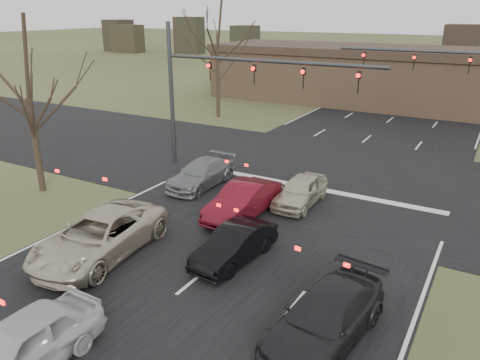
{
  "coord_description": "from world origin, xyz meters",
  "views": [
    {
      "loc": [
        8.11,
        -8.16,
        8.57
      ],
      "look_at": [
        -0.86,
        7.49,
        2.0
      ],
      "focal_mm": 35.0,
      "sensor_mm": 36.0,
      "label": 1
    }
  ],
  "objects_px": {
    "car_silver_suv": "(100,236)",
    "car_white_sedan": "(20,346)",
    "car_red_ahead": "(243,201)",
    "building": "(434,79)",
    "car_black_hatch": "(235,245)",
    "mast_arm_near": "(220,80)",
    "car_charcoal_sedan": "(325,318)",
    "car_grey_ahead": "(201,173)",
    "mast_arm_far": "(474,74)",
    "car_silver_ahead": "(300,191)"
  },
  "relations": [
    {
      "from": "car_red_ahead",
      "to": "car_charcoal_sedan",
      "type": "bearing_deg",
      "value": -42.98
    },
    {
      "from": "mast_arm_near",
      "to": "car_grey_ahead",
      "type": "xyz_separation_m",
      "value": [
        0.34,
        -2.46,
        -4.41
      ]
    },
    {
      "from": "mast_arm_far",
      "to": "car_white_sedan",
      "type": "height_order",
      "value": "mast_arm_far"
    },
    {
      "from": "car_red_ahead",
      "to": "car_silver_ahead",
      "type": "bearing_deg",
      "value": 58.85
    },
    {
      "from": "building",
      "to": "car_red_ahead",
      "type": "xyz_separation_m",
      "value": [
        -3.16,
        -29.73,
        -1.93
      ]
    },
    {
      "from": "car_charcoal_sedan",
      "to": "car_white_sedan",
      "type": "bearing_deg",
      "value": -133.83
    },
    {
      "from": "building",
      "to": "car_white_sedan",
      "type": "xyz_separation_m",
      "value": [
        -3.32,
        -40.66,
        -1.92
      ]
    },
    {
      "from": "mast_arm_far",
      "to": "car_white_sedan",
      "type": "xyz_separation_m",
      "value": [
        -7.5,
        -25.66,
        -4.27
      ]
    },
    {
      "from": "mast_arm_near",
      "to": "car_silver_ahead",
      "type": "bearing_deg",
      "value": -21.18
    },
    {
      "from": "mast_arm_near",
      "to": "car_grey_ahead",
      "type": "height_order",
      "value": "mast_arm_near"
    },
    {
      "from": "car_white_sedan",
      "to": "car_black_hatch",
      "type": "relative_size",
      "value": 1.14
    },
    {
      "from": "mast_arm_far",
      "to": "car_red_ahead",
      "type": "relative_size",
      "value": 2.48
    },
    {
      "from": "building",
      "to": "mast_arm_near",
      "type": "bearing_deg",
      "value": -106.13
    },
    {
      "from": "mast_arm_far",
      "to": "car_silver_ahead",
      "type": "distance_m",
      "value": 14.16
    },
    {
      "from": "building",
      "to": "car_red_ahead",
      "type": "bearing_deg",
      "value": -96.06
    },
    {
      "from": "car_white_sedan",
      "to": "car_grey_ahead",
      "type": "bearing_deg",
      "value": 106.78
    },
    {
      "from": "building",
      "to": "car_charcoal_sedan",
      "type": "xyz_separation_m",
      "value": [
        2.83,
        -35.77,
        -1.96
      ]
    },
    {
      "from": "mast_arm_near",
      "to": "car_black_hatch",
      "type": "relative_size",
      "value": 3.14
    },
    {
      "from": "car_silver_suv",
      "to": "car_black_hatch",
      "type": "bearing_deg",
      "value": 19.46
    },
    {
      "from": "car_charcoal_sedan",
      "to": "car_red_ahead",
      "type": "height_order",
      "value": "car_red_ahead"
    },
    {
      "from": "car_grey_ahead",
      "to": "car_charcoal_sedan",
      "type": "bearing_deg",
      "value": -40.19
    },
    {
      "from": "car_white_sedan",
      "to": "car_silver_ahead",
      "type": "bearing_deg",
      "value": 83.93
    },
    {
      "from": "mast_arm_near",
      "to": "car_red_ahead",
      "type": "height_order",
      "value": "mast_arm_near"
    },
    {
      "from": "car_red_ahead",
      "to": "car_grey_ahead",
      "type": "bearing_deg",
      "value": 151.03
    },
    {
      "from": "car_charcoal_sedan",
      "to": "mast_arm_near",
      "type": "bearing_deg",
      "value": 140.68
    },
    {
      "from": "mast_arm_near",
      "to": "car_silver_suv",
      "type": "xyz_separation_m",
      "value": [
        1.23,
        -10.37,
        -4.27
      ]
    },
    {
      "from": "car_black_hatch",
      "to": "car_red_ahead",
      "type": "bearing_deg",
      "value": 120.53
    },
    {
      "from": "car_silver_suv",
      "to": "car_silver_ahead",
      "type": "xyz_separation_m",
      "value": [
        4.5,
        8.15,
        -0.13
      ]
    },
    {
      "from": "mast_arm_far",
      "to": "car_charcoal_sedan",
      "type": "relative_size",
      "value": 2.3
    },
    {
      "from": "car_silver_suv",
      "to": "car_charcoal_sedan",
      "type": "distance_m",
      "value": 8.84
    },
    {
      "from": "building",
      "to": "mast_arm_near",
      "type": "distance_m",
      "value": 26.14
    },
    {
      "from": "car_black_hatch",
      "to": "car_silver_ahead",
      "type": "bearing_deg",
      "value": 95.43
    },
    {
      "from": "car_red_ahead",
      "to": "car_silver_ahead",
      "type": "xyz_separation_m",
      "value": [
        1.66,
        2.51,
        -0.06
      ]
    },
    {
      "from": "car_charcoal_sedan",
      "to": "building",
      "type": "bearing_deg",
      "value": 102.15
    },
    {
      "from": "mast_arm_far",
      "to": "mast_arm_near",
      "type": "bearing_deg",
      "value": -138.78
    },
    {
      "from": "building",
      "to": "car_grey_ahead",
      "type": "xyz_separation_m",
      "value": [
        -6.89,
        -27.46,
        -2.0
      ]
    },
    {
      "from": "car_silver_suv",
      "to": "car_white_sedan",
      "type": "bearing_deg",
      "value": -68.75
    },
    {
      "from": "car_silver_suv",
      "to": "car_white_sedan",
      "type": "height_order",
      "value": "car_silver_suv"
    },
    {
      "from": "car_silver_ahead",
      "to": "car_grey_ahead",
      "type": "bearing_deg",
      "value": -177.88
    },
    {
      "from": "car_grey_ahead",
      "to": "car_red_ahead",
      "type": "height_order",
      "value": "car_red_ahead"
    },
    {
      "from": "car_silver_suv",
      "to": "car_red_ahead",
      "type": "distance_m",
      "value": 6.32
    },
    {
      "from": "car_silver_suv",
      "to": "car_charcoal_sedan",
      "type": "relative_size",
      "value": 1.19
    },
    {
      "from": "mast_arm_near",
      "to": "car_silver_ahead",
      "type": "xyz_separation_m",
      "value": [
        5.73,
        -2.22,
        -4.4
      ]
    },
    {
      "from": "car_charcoal_sedan",
      "to": "car_red_ahead",
      "type": "distance_m",
      "value": 8.5
    },
    {
      "from": "building",
      "to": "car_grey_ahead",
      "type": "bearing_deg",
      "value": -104.09
    },
    {
      "from": "mast_arm_far",
      "to": "car_grey_ahead",
      "type": "height_order",
      "value": "mast_arm_far"
    },
    {
      "from": "building",
      "to": "car_grey_ahead",
      "type": "height_order",
      "value": "building"
    },
    {
      "from": "car_charcoal_sedan",
      "to": "car_silver_suv",
      "type": "bearing_deg",
      "value": -174.92
    },
    {
      "from": "mast_arm_near",
      "to": "car_grey_ahead",
      "type": "distance_m",
      "value": 5.06
    },
    {
      "from": "building",
      "to": "car_black_hatch",
      "type": "relative_size",
      "value": 10.98
    }
  ]
}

